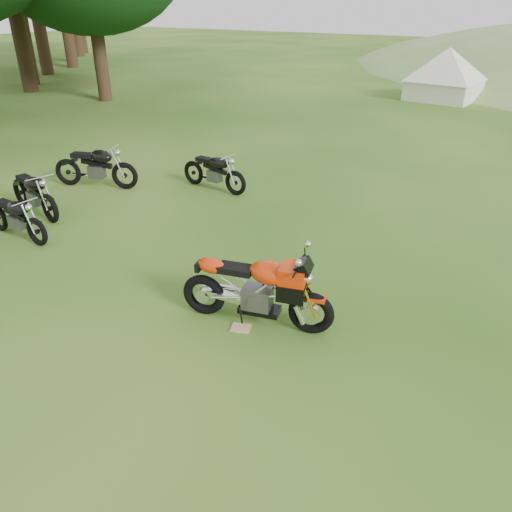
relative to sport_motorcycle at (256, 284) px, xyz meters
The scene contains 9 objects.
ground 0.85m from the sport_motorcycle, behind, with size 120.00×120.00×0.00m, color #1B4A0F.
treeline 25.50m from the sport_motorcycle, 143.88° to the left, with size 28.00×32.00×14.00m, color black, non-canonical shape.
sport_motorcycle is the anchor object (origin of this frame).
plywood_board 0.66m from the sport_motorcycle, 112.73° to the right, with size 0.26×0.21×0.02m, color tan.
vintage_moto_a 5.26m from the sport_motorcycle, behind, with size 1.68×0.39×0.89m, color black, non-canonical shape.
vintage_moto_b 6.06m from the sport_motorcycle, behind, with size 1.86×0.43×0.98m, color black, non-canonical shape.
vintage_moto_c 5.53m from the sport_motorcycle, 131.83° to the left, with size 1.79×0.41×0.94m, color black, non-canonical shape.
vintage_moto_d 6.77m from the sport_motorcycle, 155.60° to the left, with size 2.02×0.47×1.06m, color black, non-canonical shape.
tent_left 19.13m from the sport_motorcycle, 95.81° to the left, with size 2.70×2.70×2.34m, color silver, non-canonical shape.
Camera 1 is at (3.61, -4.94, 4.03)m, focal length 35.00 mm.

